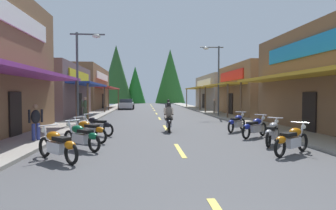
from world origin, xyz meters
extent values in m
cube|color=#4C4C4F|center=(0.00, 24.35, -0.05)|extent=(9.77, 78.70, 0.10)
cube|color=gray|center=(-5.97, 24.35, 0.06)|extent=(2.17, 78.70, 0.12)
cube|color=gray|center=(5.97, 24.35, 0.06)|extent=(2.17, 78.70, 0.12)
cube|color=#E0C64C|center=(0.00, 7.65, 0.01)|extent=(0.16, 2.40, 0.01)
cube|color=#E0C64C|center=(0.00, 14.25, 0.01)|extent=(0.16, 2.40, 0.01)
cube|color=#E0C64C|center=(0.00, 20.43, 0.01)|extent=(0.16, 2.40, 0.01)
cube|color=#E0C64C|center=(0.00, 26.19, 0.01)|extent=(0.16, 2.40, 0.01)
cube|color=#E0C64C|center=(0.00, 32.20, 0.01)|extent=(0.16, 2.40, 0.01)
cube|color=#E0C64C|center=(0.00, 37.26, 0.01)|extent=(0.16, 2.40, 0.01)
cube|color=#E0C64C|center=(0.00, 42.38, 0.01)|extent=(0.16, 2.40, 0.01)
cube|color=#E0C64C|center=(0.00, 48.30, 0.01)|extent=(0.16, 2.40, 0.01)
cube|color=#E0C64C|center=(0.00, 53.33, 0.01)|extent=(0.16, 2.40, 0.01)
cube|color=#8C338C|center=(-6.15, 10.95, 2.90)|extent=(1.80, 9.73, 0.16)
cylinder|color=brown|center=(-5.45, 15.61, 1.41)|extent=(0.14, 0.14, 2.82)
cube|color=white|center=(-6.99, 10.95, 5.44)|extent=(0.10, 7.57, 0.90)
cube|color=black|center=(-7.01, 10.95, 1.05)|extent=(0.08, 1.10, 2.10)
cube|color=brown|center=(-10.33, 23.21, 2.30)|extent=(6.56, 10.02, 4.60)
cube|color=navy|center=(-6.15, 23.21, 2.90)|extent=(1.80, 9.02, 0.16)
cylinder|color=brown|center=(-5.45, 18.90, 1.41)|extent=(0.14, 0.14, 2.82)
cylinder|color=brown|center=(-5.45, 27.52, 1.41)|extent=(0.14, 0.14, 2.82)
cube|color=yellow|center=(-6.99, 23.21, 3.59)|extent=(0.10, 7.02, 0.90)
cube|color=black|center=(-7.01, 23.21, 1.05)|extent=(0.08, 1.10, 2.10)
cube|color=brown|center=(-10.35, 36.60, 2.86)|extent=(6.60, 13.69, 5.72)
cube|color=#B72D28|center=(-6.15, 36.60, 2.90)|extent=(1.80, 12.32, 0.16)
cylinder|color=brown|center=(-5.45, 30.64, 1.41)|extent=(0.14, 0.14, 2.82)
cylinder|color=brown|center=(-5.45, 42.56, 1.41)|extent=(0.14, 0.14, 2.82)
cube|color=white|center=(-6.99, 36.60, 4.47)|extent=(0.10, 9.59, 0.90)
cube|color=black|center=(-7.01, 36.60, 1.05)|extent=(0.08, 1.10, 2.10)
cube|color=gold|center=(6.15, 11.16, 2.90)|extent=(1.80, 11.17, 0.16)
cylinder|color=brown|center=(5.45, 16.55, 1.41)|extent=(0.14, 0.14, 2.82)
cube|color=#197FCC|center=(6.99, 11.16, 4.37)|extent=(0.10, 8.69, 0.90)
cube|color=black|center=(7.01, 11.16, 1.05)|extent=(0.08, 1.10, 2.10)
cube|color=olive|center=(10.63, 23.58, 2.41)|extent=(7.16, 9.38, 4.83)
cube|color=gold|center=(6.15, 23.58, 2.90)|extent=(1.80, 8.44, 0.16)
cylinder|color=brown|center=(5.45, 19.55, 1.41)|extent=(0.14, 0.14, 2.82)
cylinder|color=brown|center=(5.45, 27.60, 1.41)|extent=(0.14, 0.14, 2.82)
cube|color=red|center=(6.99, 23.58, 3.77)|extent=(0.10, 6.57, 0.90)
cube|color=black|center=(7.01, 23.58, 1.05)|extent=(0.08, 1.10, 2.10)
cube|color=gray|center=(10.10, 35.65, 2.32)|extent=(6.10, 11.98, 4.64)
cube|color=gold|center=(6.15, 35.65, 2.90)|extent=(1.80, 10.79, 0.16)
cylinder|color=brown|center=(5.45, 30.46, 1.41)|extent=(0.14, 0.14, 2.82)
cylinder|color=brown|center=(5.45, 40.84, 1.41)|extent=(0.14, 0.14, 2.82)
cube|color=white|center=(6.99, 35.65, 3.62)|extent=(0.10, 8.39, 0.90)
cube|color=black|center=(7.01, 35.65, 1.05)|extent=(0.08, 1.10, 2.10)
cylinder|color=#474C51|center=(-5.28, 15.14, 2.86)|extent=(0.14, 0.14, 5.72)
cylinder|color=#474C51|center=(-4.65, 15.14, 5.62)|extent=(2.07, 0.10, 0.10)
ellipsoid|color=silver|center=(-4.12, 15.14, 5.52)|extent=(0.50, 0.30, 0.24)
cylinder|color=#474C51|center=(5.28, 21.68, 3.11)|extent=(0.14, 0.14, 6.22)
cylinder|color=#474C51|center=(4.65, 21.68, 6.12)|extent=(2.07, 0.10, 0.10)
ellipsoid|color=silver|center=(4.12, 21.68, 6.02)|extent=(0.50, 0.30, 0.24)
torus|color=black|center=(4.21, 7.12, 0.32)|extent=(0.59, 0.44, 0.64)
torus|color=black|center=(2.97, 6.29, 0.32)|extent=(0.59, 0.44, 0.64)
cube|color=silver|center=(3.59, 6.71, 0.40)|extent=(0.74, 0.62, 0.32)
ellipsoid|color=#BF660C|center=(3.76, 6.82, 0.72)|extent=(0.64, 0.58, 0.28)
cube|color=black|center=(3.38, 6.57, 0.68)|extent=(0.65, 0.57, 0.12)
ellipsoid|color=#BF660C|center=(3.01, 6.32, 0.55)|extent=(0.50, 0.44, 0.24)
cylinder|color=silver|center=(4.11, 7.05, 0.65)|extent=(0.34, 0.26, 0.71)
cylinder|color=silver|center=(4.01, 6.99, 1.02)|extent=(0.37, 0.52, 0.04)
sphere|color=white|center=(4.24, 7.14, 0.85)|extent=(0.16, 0.16, 0.16)
torus|color=black|center=(4.24, 9.06, 0.32)|extent=(0.47, 0.57, 0.64)
torus|color=black|center=(3.33, 7.86, 0.32)|extent=(0.47, 0.57, 0.64)
cube|color=silver|center=(3.79, 8.46, 0.40)|extent=(0.65, 0.73, 0.32)
ellipsoid|color=#99999E|center=(3.91, 8.62, 0.72)|extent=(0.59, 0.64, 0.28)
cube|color=black|center=(3.63, 8.26, 0.68)|extent=(0.58, 0.65, 0.12)
ellipsoid|color=#99999E|center=(3.36, 7.90, 0.55)|extent=(0.46, 0.50, 0.24)
cylinder|color=silver|center=(4.16, 8.96, 0.65)|extent=(0.27, 0.33, 0.71)
cylinder|color=silver|center=(4.09, 8.86, 1.02)|extent=(0.50, 0.39, 0.04)
sphere|color=white|center=(4.25, 9.08, 0.85)|extent=(0.16, 0.16, 0.16)
torus|color=black|center=(4.41, 10.70, 0.32)|extent=(0.57, 0.47, 0.64)
torus|color=black|center=(3.23, 9.78, 0.32)|extent=(0.57, 0.47, 0.64)
cube|color=silver|center=(3.82, 10.24, 0.40)|extent=(0.72, 0.65, 0.32)
ellipsoid|color=navy|center=(3.97, 10.36, 0.72)|extent=(0.64, 0.60, 0.28)
cube|color=black|center=(3.62, 10.08, 0.68)|extent=(0.64, 0.59, 0.12)
ellipsoid|color=navy|center=(3.27, 9.81, 0.55)|extent=(0.49, 0.46, 0.24)
cylinder|color=silver|center=(4.30, 10.62, 0.65)|extent=(0.33, 0.28, 0.71)
cylinder|color=silver|center=(4.21, 10.55, 1.02)|extent=(0.40, 0.50, 0.04)
sphere|color=white|center=(4.43, 10.72, 0.85)|extent=(0.16, 0.16, 0.16)
torus|color=black|center=(4.18, 12.82, 0.32)|extent=(0.51, 0.54, 0.64)
torus|color=black|center=(3.17, 11.72, 0.32)|extent=(0.51, 0.54, 0.64)
cube|color=silver|center=(3.68, 12.27, 0.40)|extent=(0.68, 0.70, 0.32)
ellipsoid|color=navy|center=(3.81, 12.42, 0.72)|extent=(0.61, 0.63, 0.28)
cube|color=black|center=(3.51, 12.08, 0.68)|extent=(0.61, 0.63, 0.12)
ellipsoid|color=navy|center=(3.20, 11.75, 0.55)|extent=(0.47, 0.49, 0.24)
cylinder|color=silver|center=(4.10, 12.72, 0.65)|extent=(0.30, 0.31, 0.71)
cylinder|color=silver|center=(4.02, 12.64, 1.02)|extent=(0.47, 0.44, 0.04)
sphere|color=white|center=(4.20, 12.84, 0.85)|extent=(0.16, 0.16, 0.16)
torus|color=black|center=(-4.35, 6.99, 0.32)|extent=(0.53, 0.51, 0.64)
torus|color=black|center=(-3.27, 5.95, 0.32)|extent=(0.53, 0.51, 0.64)
cube|color=silver|center=(-3.81, 6.47, 0.40)|extent=(0.70, 0.69, 0.32)
ellipsoid|color=#BF660C|center=(-3.96, 6.61, 0.72)|extent=(0.63, 0.62, 0.28)
cube|color=black|center=(-3.63, 6.30, 0.68)|extent=(0.63, 0.62, 0.12)
ellipsoid|color=#BF660C|center=(-3.30, 5.99, 0.55)|extent=(0.48, 0.48, 0.24)
cylinder|color=silver|center=(-4.26, 6.90, 0.65)|extent=(0.31, 0.30, 0.71)
cylinder|color=silver|center=(-4.17, 6.82, 1.02)|extent=(0.44, 0.46, 0.04)
sphere|color=white|center=(-4.38, 7.01, 0.85)|extent=(0.16, 0.16, 0.16)
torus|color=black|center=(-4.04, 8.60, 0.32)|extent=(0.54, 0.51, 0.64)
torus|color=black|center=(-2.94, 7.58, 0.32)|extent=(0.54, 0.51, 0.64)
cube|color=silver|center=(-3.49, 8.09, 0.40)|extent=(0.70, 0.68, 0.32)
ellipsoid|color=#0C5933|center=(-3.63, 8.22, 0.72)|extent=(0.63, 0.62, 0.28)
cube|color=black|center=(-3.30, 7.92, 0.68)|extent=(0.63, 0.61, 0.12)
ellipsoid|color=#0C5933|center=(-2.97, 7.61, 0.55)|extent=(0.49, 0.48, 0.24)
cylinder|color=silver|center=(-3.94, 8.51, 0.65)|extent=(0.31, 0.30, 0.71)
cylinder|color=silver|center=(-3.85, 8.43, 1.02)|extent=(0.44, 0.47, 0.04)
sphere|color=white|center=(-4.06, 8.62, 0.85)|extent=(0.16, 0.16, 0.16)
torus|color=black|center=(-4.18, 10.10, 0.32)|extent=(0.58, 0.46, 0.64)
torus|color=black|center=(-2.97, 9.21, 0.32)|extent=(0.58, 0.46, 0.64)
cube|color=silver|center=(-3.58, 9.65, 0.40)|extent=(0.73, 0.64, 0.32)
ellipsoid|color=#BF660C|center=(-3.74, 9.77, 0.72)|extent=(0.64, 0.59, 0.28)
cube|color=black|center=(-3.37, 9.51, 0.68)|extent=(0.65, 0.58, 0.12)
ellipsoid|color=#BF660C|center=(-3.01, 9.24, 0.55)|extent=(0.50, 0.45, 0.24)
cylinder|color=silver|center=(-4.08, 10.02, 0.65)|extent=(0.34, 0.27, 0.71)
cylinder|color=silver|center=(-3.98, 9.95, 1.02)|extent=(0.39, 0.51, 0.04)
sphere|color=white|center=(-4.21, 10.11, 0.85)|extent=(0.16, 0.16, 0.16)
torus|color=black|center=(-4.17, 11.92, 0.32)|extent=(0.59, 0.44, 0.64)
torus|color=black|center=(-2.93, 11.07, 0.32)|extent=(0.59, 0.44, 0.64)
cube|color=silver|center=(-3.55, 11.49, 0.40)|extent=(0.74, 0.62, 0.32)
ellipsoid|color=black|center=(-3.72, 11.61, 0.72)|extent=(0.64, 0.58, 0.28)
cube|color=black|center=(-3.35, 11.35, 0.68)|extent=(0.65, 0.57, 0.12)
ellipsoid|color=black|center=(-2.97, 11.10, 0.55)|extent=(0.50, 0.45, 0.24)
cylinder|color=silver|center=(-4.07, 11.84, 0.65)|extent=(0.34, 0.26, 0.71)
cylinder|color=silver|center=(-3.97, 11.78, 1.02)|extent=(0.37, 0.52, 0.04)
sphere|color=white|center=(-4.20, 11.93, 0.85)|extent=(0.16, 0.16, 0.16)
torus|color=black|center=(0.11, 13.49, 0.32)|extent=(0.13, 0.64, 0.64)
torus|color=black|center=(0.03, 11.99, 0.32)|extent=(0.13, 0.64, 0.64)
cube|color=silver|center=(0.07, 12.74, 0.40)|extent=(0.32, 0.71, 0.32)
ellipsoid|color=black|center=(0.08, 12.94, 0.72)|extent=(0.35, 0.58, 0.28)
cube|color=black|center=(0.05, 12.49, 0.68)|extent=(0.31, 0.61, 0.12)
ellipsoid|color=black|center=(0.03, 12.04, 0.55)|extent=(0.26, 0.45, 0.24)
cylinder|color=silver|center=(0.10, 13.36, 0.65)|extent=(0.08, 0.37, 0.71)
cylinder|color=silver|center=(0.09, 13.24, 1.02)|extent=(0.60, 0.07, 0.04)
sphere|color=white|center=(0.11, 13.52, 0.85)|extent=(0.16, 0.16, 0.16)
ellipsoid|color=#726659|center=(0.06, 12.59, 1.05)|extent=(0.40, 0.40, 0.64)
sphere|color=black|center=(0.06, 12.64, 1.45)|extent=(0.24, 0.24, 0.24)
cylinder|color=#726659|center=(-0.09, 12.77, 0.70)|extent=(0.16, 0.43, 0.24)
cylinder|color=#726659|center=(-0.13, 12.90, 1.05)|extent=(0.13, 0.51, 0.40)
cylinder|color=#726659|center=(0.23, 12.75, 0.70)|extent=(0.16, 0.43, 0.24)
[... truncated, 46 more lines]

